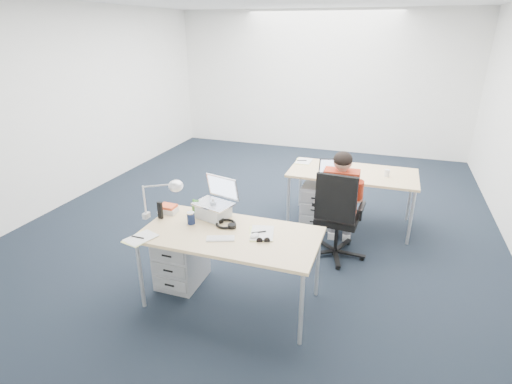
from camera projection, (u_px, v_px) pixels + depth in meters
floor at (268, 214)px, 5.64m from camera, size 7.00×7.00×0.00m
room at (270, 91)px, 4.99m from camera, size 6.02×7.02×2.80m
desk_near at (230, 238)px, 3.60m from camera, size 1.60×0.80×0.73m
desk_far at (352, 175)px, 5.13m from camera, size 1.60×0.80×0.73m
office_chair at (336, 233)px, 4.50m from camera, size 0.71×0.71×1.05m
seated_person at (340, 201)px, 4.53m from camera, size 0.38×0.66×1.23m
drawer_pedestal_near at (181, 258)px, 4.05m from camera, size 0.40×0.50×0.55m
drawer_pedestal_far at (318, 203)px, 5.32m from camera, size 0.40×0.50×0.55m
silver_laptop at (213, 199)px, 3.82m from camera, size 0.42×0.37×0.38m
wireless_keyboard at (220, 238)px, 3.48m from camera, size 0.26×0.18×0.01m
computer_mouse at (255, 236)px, 3.50m from camera, size 0.09×0.12×0.04m
headphones at (226, 223)px, 3.72m from camera, size 0.31×0.28×0.04m
can_koozie at (191, 218)px, 3.74m from camera, size 0.09×0.09×0.12m
water_bottle at (213, 208)px, 3.84m from camera, size 0.07×0.07×0.20m
bear_figurine at (196, 207)px, 3.90m from camera, size 0.11×0.10×0.17m
book_stack at (168, 209)px, 3.97m from camera, size 0.21×0.19×0.08m
cordless_phone at (160, 210)px, 3.83m from camera, size 0.05×0.03×0.17m
papers_left at (140, 238)px, 3.48m from camera, size 0.26×0.31×0.01m
papers_right at (261, 233)px, 3.57m from camera, size 0.27×0.33×0.01m
sunglasses at (263, 240)px, 3.43m from camera, size 0.13×0.09×0.03m
desk_lamp at (157, 198)px, 3.74m from camera, size 0.42×0.20×0.45m
dark_laptop at (333, 169)px, 4.89m from camera, size 0.38×0.37×0.22m
far_cup at (387, 173)px, 4.94m from camera, size 0.08×0.08×0.09m
far_papers at (303, 161)px, 5.50m from camera, size 0.21×0.29×0.01m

